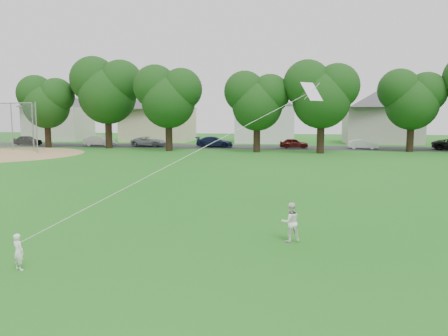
# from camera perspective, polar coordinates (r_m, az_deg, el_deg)

# --- Properties ---
(ground) EXTENTS (160.00, 160.00, 0.00)m
(ground) POSITION_cam_1_polar(r_m,az_deg,el_deg) (12.53, -8.87, -11.47)
(ground) COLOR #166116
(ground) RESTS_ON ground
(street) EXTENTS (90.00, 7.00, 0.01)m
(street) POSITION_cam_1_polar(r_m,az_deg,el_deg) (53.59, 4.82, 2.73)
(street) COLOR #2D2D30
(street) RESTS_ON ground
(toddler) EXTENTS (0.41, 0.34, 0.95)m
(toddler) POSITION_cam_1_polar(r_m,az_deg,el_deg) (12.48, -25.29, -9.86)
(toddler) COLOR white
(toddler) RESTS_ON ground
(older_boy) EXTENTS (0.73, 0.66, 1.24)m
(older_boy) POSITION_cam_1_polar(r_m,az_deg,el_deg) (13.86, 8.66, -7.00)
(older_boy) COLOR white
(older_boy) RESTS_ON ground
(kite) EXTENTS (4.30, 4.14, 11.28)m
(kite) POSITION_cam_1_polar(r_m,az_deg,el_deg) (13.87, -3.97, 2.03)
(kite) COLOR white
(kite) RESTS_ON ground
(baseball_backstop) EXTENTS (11.61, 4.49, 5.24)m
(baseball_backstop) POSITION_cam_1_polar(r_m,az_deg,el_deg) (54.27, -26.41, 4.85)
(baseball_backstop) COLOR gray
(baseball_backstop) RESTS_ON ground
(tree_row) EXTENTS (82.27, 9.58, 11.03)m
(tree_row) POSITION_cam_1_polar(r_m,az_deg,el_deg) (47.88, 8.17, 9.95)
(tree_row) COLOR black
(tree_row) RESTS_ON ground
(parked_cars) EXTENTS (56.25, 2.57, 1.29)m
(parked_cars) POSITION_cam_1_polar(r_m,az_deg,el_deg) (53.04, 0.03, 3.38)
(parked_cars) COLOR black
(parked_cars) RESTS_ON ground
(house_row) EXTENTS (77.13, 14.22, 9.52)m
(house_row) POSITION_cam_1_polar(r_m,az_deg,el_deg) (63.37, 6.74, 7.63)
(house_row) COLOR beige
(house_row) RESTS_ON ground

